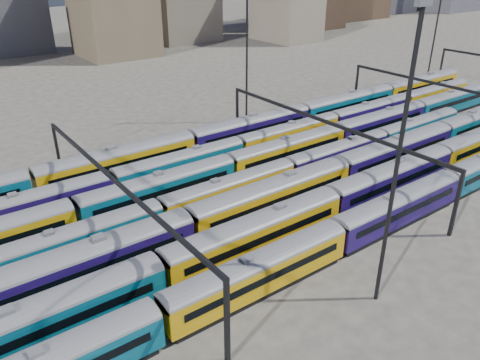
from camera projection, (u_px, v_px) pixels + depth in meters
ground at (265, 193)px, 60.99m from camera, size 500.00×500.00×0.00m
rake_0 at (336, 234)px, 47.40m from camera, size 119.74×2.92×4.91m
rake_1 at (391, 176)px, 59.06m from camera, size 151.38×3.16×5.33m
rake_2 at (189, 224)px, 48.42m from camera, size 136.04×3.32×5.60m
rake_3 at (230, 188)px, 56.93m from camera, size 94.37×2.77×4.64m
rake_4 at (160, 186)px, 56.74m from camera, size 145.13×3.03×5.11m
rake_5 at (239, 146)px, 68.77m from camera, size 117.66×2.87×4.83m
rake_6 at (118, 160)px, 63.33m from camera, size 158.81×3.31×5.60m
gantry_1 at (114, 188)px, 47.37m from camera, size 0.35×40.35×8.03m
gantry_2 at (324, 128)px, 63.33m from camera, size 0.35×40.35×8.03m
gantry_3 at (449, 93)px, 79.30m from camera, size 0.35×40.35×8.03m
mast_2 at (398, 157)px, 36.27m from camera, size 1.40×0.50×25.60m
mast_3 at (247, 45)px, 80.21m from camera, size 1.40×0.50×25.60m
mast_5 at (437, 23)px, 103.92m from camera, size 1.40×0.50×25.60m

